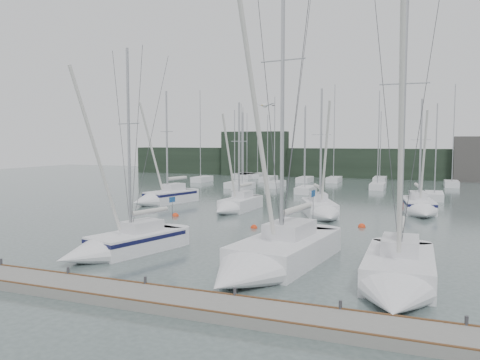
% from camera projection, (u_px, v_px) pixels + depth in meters
% --- Properties ---
extents(ground, '(160.00, 160.00, 0.00)m').
position_uv_depth(ground, '(228.00, 272.00, 22.38)').
color(ground, '#485755').
rests_on(ground, ground).
extents(dock, '(24.00, 2.00, 0.40)m').
position_uv_depth(dock, '(177.00, 302.00, 17.72)').
color(dock, slate).
rests_on(dock, ground).
extents(far_treeline, '(90.00, 4.00, 5.00)m').
position_uv_depth(far_treeline, '(369.00, 163.00, 79.71)').
color(far_treeline, black).
rests_on(far_treeline, ground).
extents(far_building_left, '(12.00, 3.00, 8.00)m').
position_uv_depth(far_building_left, '(255.00, 154.00, 84.99)').
color(far_building_left, black).
rests_on(far_building_left, ground).
extents(mast_forest, '(51.66, 25.96, 14.84)m').
position_uv_depth(mast_forest, '(315.00, 181.00, 68.05)').
color(mast_forest, silver).
rests_on(mast_forest, ground).
extents(sailboat_near_left, '(4.70, 8.09, 12.26)m').
position_uv_depth(sailboat_near_left, '(115.00, 246.00, 25.60)').
color(sailboat_near_left, silver).
rests_on(sailboat_near_left, ground).
extents(sailboat_near_center, '(4.92, 11.22, 17.47)m').
position_uv_depth(sailboat_near_center, '(265.00, 260.00, 22.26)').
color(sailboat_near_center, silver).
rests_on(sailboat_near_center, ground).
extents(sailboat_near_right, '(3.01, 9.37, 14.80)m').
position_uv_depth(sailboat_near_right, '(398.00, 280.00, 19.34)').
color(sailboat_near_right, silver).
rests_on(sailboat_near_right, ground).
extents(sailboat_mid_a, '(4.47, 7.94, 12.06)m').
position_uv_depth(sailboat_mid_a, '(161.00, 198.00, 46.71)').
color(sailboat_mid_a, silver).
rests_on(sailboat_mid_a, ground).
extents(sailboat_mid_b, '(2.72, 7.41, 10.44)m').
position_uv_depth(sailboat_mid_b, '(234.00, 206.00, 41.63)').
color(sailboat_mid_b, silver).
rests_on(sailboat_mid_b, ground).
extents(sailboat_mid_c, '(4.82, 7.38, 11.32)m').
position_uv_depth(sailboat_mid_c, '(322.00, 211.00, 38.40)').
color(sailboat_mid_c, silver).
rests_on(sailboat_mid_c, ground).
extents(sailboat_mid_d, '(3.41, 7.79, 10.72)m').
position_uv_depth(sailboat_mid_d, '(420.00, 208.00, 40.23)').
color(sailboat_mid_d, silver).
rests_on(sailboat_mid_d, ground).
extents(buoy_a, '(0.50, 0.50, 0.50)m').
position_uv_depth(buoy_a, '(254.00, 228.00, 33.84)').
color(buoy_a, red).
rests_on(buoy_a, ground).
extents(buoy_b, '(0.56, 0.56, 0.56)m').
position_uv_depth(buoy_b, '(362.00, 227.00, 34.18)').
color(buoy_b, red).
rests_on(buoy_b, ground).
extents(buoy_c, '(0.57, 0.57, 0.57)m').
position_uv_depth(buoy_c, '(175.00, 216.00, 39.18)').
color(buoy_c, red).
rests_on(buoy_c, ground).
extents(seagull, '(1.03, 0.51, 0.21)m').
position_uv_depth(seagull, '(265.00, 105.00, 22.42)').
color(seagull, silver).
rests_on(seagull, ground).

